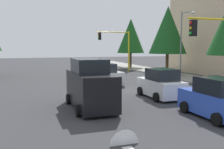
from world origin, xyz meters
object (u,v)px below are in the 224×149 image
traffic_signal_far_left (116,43)px  car_blue (216,100)px  tree_roadside_mid (168,30)px  car_silver (102,76)px  traffic_signal_near_left (223,42)px  street_lamp_curbside (183,37)px  car_white (161,84)px  tree_roadside_far (131,36)px  delivery_van_black (90,86)px

traffic_signal_far_left → car_blue: size_ratio=1.40×
tree_roadside_mid → car_silver: size_ratio=2.15×
traffic_signal_near_left → street_lamp_curbside: (-9.61, 3.57, 0.60)m
traffic_signal_near_left → tree_roadside_mid: bearing=162.7°
traffic_signal_near_left → street_lamp_curbside: bearing=159.6°
car_blue → car_white: same height
traffic_signal_far_left → tree_roadside_mid: 7.54m
street_lamp_curbside → tree_roadside_far: tree_roadside_far is taller
traffic_signal_near_left → car_blue: (3.16, -3.12, -2.85)m
delivery_van_black → car_blue: (3.84, 5.31, -0.39)m
car_blue → traffic_signal_near_left: bearing=135.3°
delivery_van_black → traffic_signal_near_left: bearing=85.4°
tree_roadside_far → tree_roadside_mid: bearing=2.9°
traffic_signal_far_left → delivery_van_black: (19.32, -8.47, -2.61)m
car_blue → street_lamp_curbside: bearing=152.3°
street_lamp_curbside → tree_roadside_far: bearing=178.8°
tree_roadside_mid → car_blue: (17.16, -7.49, -4.45)m
tree_roadside_far → delivery_van_black: 26.63m
street_lamp_curbside → tree_roadside_far: size_ratio=0.91×
traffic_signal_far_left → tree_roadside_mid: tree_roadside_mid is taller
traffic_signal_far_left → street_lamp_curbside: (10.39, 3.53, 0.46)m
street_lamp_curbside → car_blue: street_lamp_curbside is taller
car_silver → traffic_signal_far_left: bearing=155.0°
street_lamp_curbside → car_silver: size_ratio=1.85×
car_blue → car_white: bearing=-179.2°
traffic_signal_far_left → traffic_signal_near_left: bearing=-0.1°
traffic_signal_far_left → tree_roadside_mid: (6.00, 4.33, 1.46)m
tree_roadside_mid → tree_roadside_far: 10.02m
traffic_signal_far_left → car_silver: traffic_signal_far_left is taller
delivery_van_black → car_blue: 6.56m
tree_roadside_mid → car_blue: 19.24m
street_lamp_curbside → car_silver: 9.89m
street_lamp_curbside → delivery_van_black: 15.27m
traffic_signal_near_left → tree_roadside_far: bearing=170.8°
tree_roadside_far → car_blue: 28.34m
car_blue → car_white: 5.24m
traffic_signal_far_left → tree_roadside_mid: size_ratio=0.67×
tree_roadside_mid → car_blue: size_ratio=2.08×
tree_roadside_far → car_white: 23.40m
traffic_signal_far_left → delivery_van_black: traffic_signal_far_left is taller
traffic_signal_near_left → car_blue: 5.28m
traffic_signal_near_left → traffic_signal_far_left: 20.00m
tree_roadside_mid → car_white: bearing=-32.4°
tree_roadside_mid → car_silver: tree_roadside_mid is taller
tree_roadside_mid → traffic_signal_far_left: bearing=-144.2°
car_silver → car_blue: bearing=12.3°
traffic_signal_far_left → street_lamp_curbside: bearing=18.8°
delivery_van_black → car_silver: bearing=158.6°
tree_roadside_far → car_white: tree_roadside_far is taller
traffic_signal_near_left → traffic_signal_far_left: traffic_signal_far_left is taller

